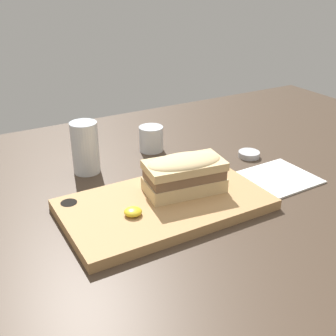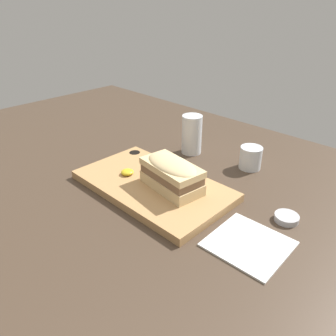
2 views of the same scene
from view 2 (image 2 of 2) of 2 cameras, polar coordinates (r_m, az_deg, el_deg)
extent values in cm
cube|color=#423326|center=(84.98, -4.53, -4.20)|extent=(186.67, 121.14, 2.00)
cube|color=tan|center=(83.64, -2.67, -3.06)|extent=(39.67, 22.78, 2.09)
cylinder|color=black|center=(99.22, -5.82, 2.46)|extent=(3.19, 3.19, 1.05)
cube|color=#DBBC84|center=(79.99, 0.63, -2.58)|extent=(16.67, 10.15, 2.78)
cube|color=brown|center=(78.79, 0.64, -1.07)|extent=(16.01, 9.74, 2.04)
cube|color=#DBBC84|center=(77.91, 0.65, 0.12)|extent=(16.67, 10.15, 1.67)
ellipsoid|color=#DBBC84|center=(77.59, 0.65, 0.57)|extent=(16.34, 9.95, 2.50)
ellipsoid|color=gold|center=(87.12, -6.87, -0.60)|extent=(3.33, 3.33, 1.33)
cylinder|color=silver|center=(101.46, 4.16, 5.85)|extent=(6.19, 6.19, 12.06)
cylinder|color=silver|center=(102.67, 4.11, 4.23)|extent=(5.45, 5.45, 5.43)
cylinder|color=silver|center=(95.69, 14.18, 1.75)|extent=(6.21, 6.21, 6.43)
cylinder|color=#5B141E|center=(96.16, 14.11, 1.17)|extent=(5.59, 5.59, 3.84)
cube|color=white|center=(68.81, 13.86, -12.71)|extent=(15.18, 14.72, 0.40)
cylinder|color=#B2B2B7|center=(77.30, 19.94, -8.17)|extent=(5.32, 5.32, 1.40)
camera|label=1|loc=(0.89, -57.69, 15.28)|focal=45.00mm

